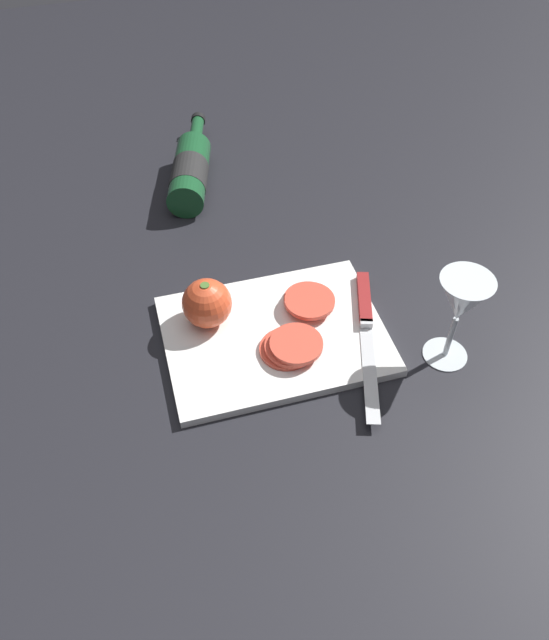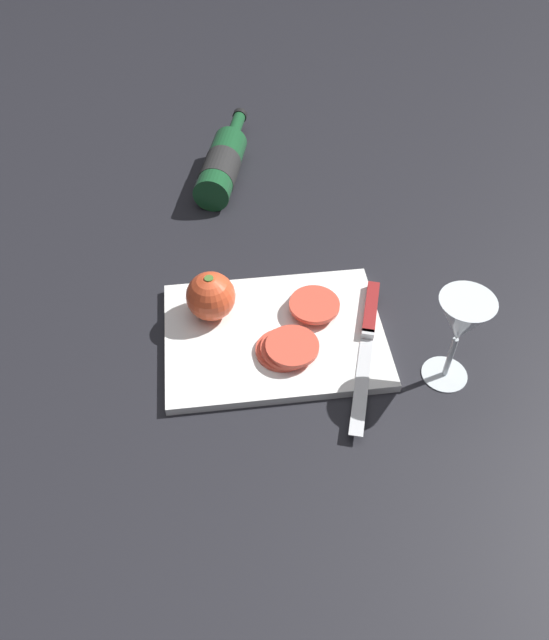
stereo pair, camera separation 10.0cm
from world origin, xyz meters
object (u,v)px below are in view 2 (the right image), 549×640
Objects in this scene: knife at (369,323)px; wine_bottle at (222,165)px; tomato_slice_stack_near at (314,305)px; wine_glass at (461,324)px; whole_tomato at (211,296)px; tomato_slice_stack_far at (287,348)px.

wine_bottle is at bearing -137.63° from knife.
knife is 2.96× the size of tomato_slice_stack_near.
wine_glass reaches higher than tomato_slice_stack_near.
knife is (0.26, -0.06, -0.04)m from whole_tomato.
whole_tomato is 0.83× the size of tomato_slice_stack_far.
wine_bottle is 0.41m from whole_tomato.
wine_bottle is 1.07× the size of knife.
tomato_slice_stack_far is (0.11, -0.10, -0.03)m from whole_tomato.
wine_glass is (0.31, -0.57, 0.08)m from wine_bottle.
whole_tomato reaches higher than knife.
tomato_slice_stack_near and tomato_slice_stack_far have the same top height.
tomato_slice_stack_far is at bearing -82.21° from wine_bottle.
tomato_slice_stack_near is 1.01× the size of tomato_slice_stack_far.
wine_glass is 0.26m from tomato_slice_stack_near.
wine_glass is 0.18m from knife.
wine_glass is at bearing -24.63° from whole_tomato.
wine_bottle is at bearing 118.79° from wine_glass.
whole_tomato is 0.15m from tomato_slice_stack_far.
knife is 0.15m from tomato_slice_stack_far.
tomato_slice_stack_near is at bearing -3.78° from whole_tomato.
whole_tomato is at bearing 155.37° from wine_glass.
whole_tomato reaches higher than wine_bottle.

